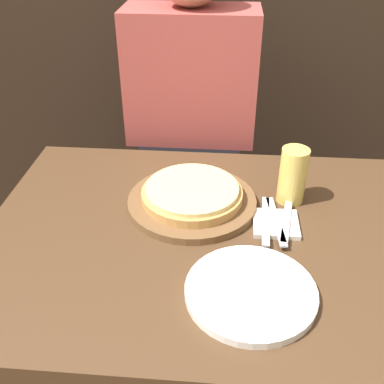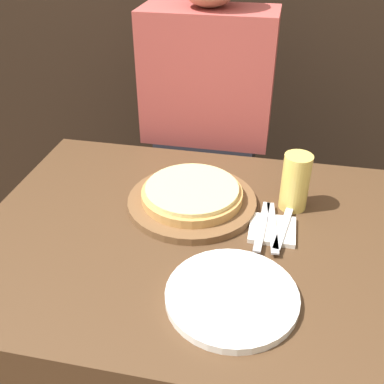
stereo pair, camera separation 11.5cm
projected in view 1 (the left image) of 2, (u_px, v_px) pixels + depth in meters
dining_table at (212, 335)px, 1.28m from camera, size 1.13×0.80×0.75m
pizza_on_board at (192, 197)px, 1.16m from camera, size 0.33×0.33×0.06m
beer_glass at (293, 173)px, 1.15m from camera, size 0.07×0.07×0.15m
dinner_plate at (251, 292)px, 0.90m from camera, size 0.27×0.27×0.02m
napkin_stack at (276, 224)px, 1.10m from camera, size 0.11×0.11×0.01m
fork at (266, 220)px, 1.09m from camera, size 0.03×0.20×0.00m
dinner_knife at (276, 221)px, 1.09m from camera, size 0.04×0.20×0.00m
spoon at (286, 221)px, 1.09m from camera, size 0.04×0.17×0.00m
diner_person at (191, 151)px, 1.60m from camera, size 0.42×0.21×1.35m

